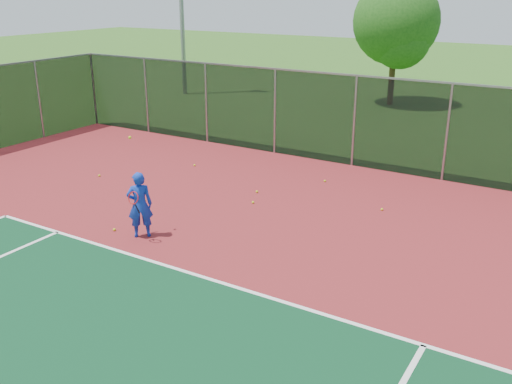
# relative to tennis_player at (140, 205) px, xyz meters

# --- Properties ---
(court_apron) EXTENTS (30.00, 20.00, 0.02)m
(court_apron) POSITION_rel_tennis_player_xyz_m (5.08, -1.92, -0.82)
(court_apron) COLOR maroon
(court_apron) RESTS_ON ground
(fence_back) EXTENTS (30.00, 0.06, 3.03)m
(fence_back) POSITION_rel_tennis_player_xyz_m (5.08, 8.08, 0.73)
(fence_back) COLOR black
(fence_back) RESTS_ON court_apron
(tennis_player) EXTENTS (0.70, 0.76, 2.43)m
(tennis_player) POSITION_rel_tennis_player_xyz_m (0.00, 0.00, 0.00)
(tennis_player) COLOR #1132A7
(tennis_player) RESTS_ON court_apron
(practice_ball_0) EXTENTS (0.07, 0.07, 0.07)m
(practice_ball_0) POSITION_rel_tennis_player_xyz_m (-0.79, -0.12, -0.78)
(practice_ball_0) COLOR #C9D218
(practice_ball_0) RESTS_ON court_apron
(practice_ball_1) EXTENTS (0.07, 0.07, 0.07)m
(practice_ball_1) POSITION_rel_tennis_player_xyz_m (-1.56, 1.84, -0.78)
(practice_ball_1) COLOR #C9D218
(practice_ball_1) RESTS_ON court_apron
(practice_ball_2) EXTENTS (0.07, 0.07, 0.07)m
(practice_ball_2) POSITION_rel_tennis_player_xyz_m (0.78, 4.07, -0.78)
(practice_ball_2) COLOR #C9D218
(practice_ball_2) RESTS_ON court_apron
(practice_ball_3) EXTENTS (0.07, 0.07, 0.07)m
(practice_ball_3) POSITION_rel_tennis_player_xyz_m (1.14, 3.26, -0.78)
(practice_ball_3) COLOR #C9D218
(practice_ball_3) RESTS_ON court_apron
(practice_ball_4) EXTENTS (0.07, 0.07, 0.07)m
(practice_ball_4) POSITION_rel_tennis_player_xyz_m (4.38, 4.62, -0.78)
(practice_ball_4) COLOR #C9D218
(practice_ball_4) RESTS_ON court_apron
(practice_ball_5) EXTENTS (0.07, 0.07, 0.07)m
(practice_ball_5) POSITION_rel_tennis_player_xyz_m (2.06, 6.00, -0.78)
(practice_ball_5) COLOR #C9D218
(practice_ball_5) RESTS_ON court_apron
(practice_ball_6) EXTENTS (0.07, 0.07, 0.07)m
(practice_ball_6) POSITION_rel_tennis_player_xyz_m (-4.28, 2.76, -0.78)
(practice_ball_6) COLOR #C9D218
(practice_ball_6) RESTS_ON court_apron
(practice_ball_7) EXTENTS (0.07, 0.07, 0.07)m
(practice_ball_7) POSITION_rel_tennis_player_xyz_m (-2.38, 5.22, -0.78)
(practice_ball_7) COLOR #C9D218
(practice_ball_7) RESTS_ON court_apron
(tree_back_left) EXTENTS (4.22, 4.22, 6.20)m
(tree_back_left) POSITION_rel_tennis_player_xyz_m (-0.27, 19.03, 3.05)
(tree_back_left) COLOR #372514
(tree_back_left) RESTS_ON ground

